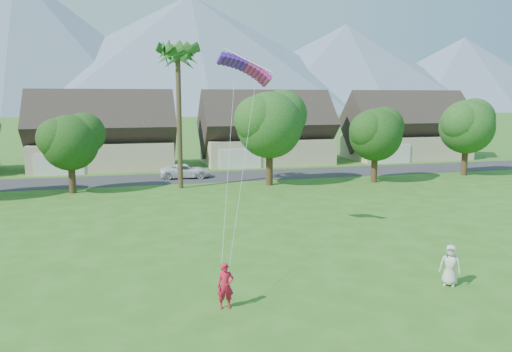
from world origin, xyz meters
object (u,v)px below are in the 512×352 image
object	(u,v)px
kite_flyer	(225,286)
watcher	(450,265)
parked_car	(185,171)
parafoil_kite	(246,66)

from	to	relation	value
kite_flyer	watcher	xyz separation A→B (m)	(9.65, -0.12, 0.00)
kite_flyer	watcher	bearing A→B (deg)	1.22
parked_car	parafoil_kite	size ratio (longest dim) A/B	1.66
watcher	parked_car	size ratio (longest dim) A/B	0.35
kite_flyer	parked_car	xyz separation A→B (m)	(2.23, 31.51, -0.19)
parked_car	parafoil_kite	distance (m)	24.48
kite_flyer	parafoil_kite	world-z (taller)	parafoil_kite
kite_flyer	parafoil_kite	xyz separation A→B (m)	(2.92, 8.70, 8.66)
watcher	kite_flyer	bearing A→B (deg)	-141.90
parked_car	kite_flyer	bearing A→B (deg)	179.78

